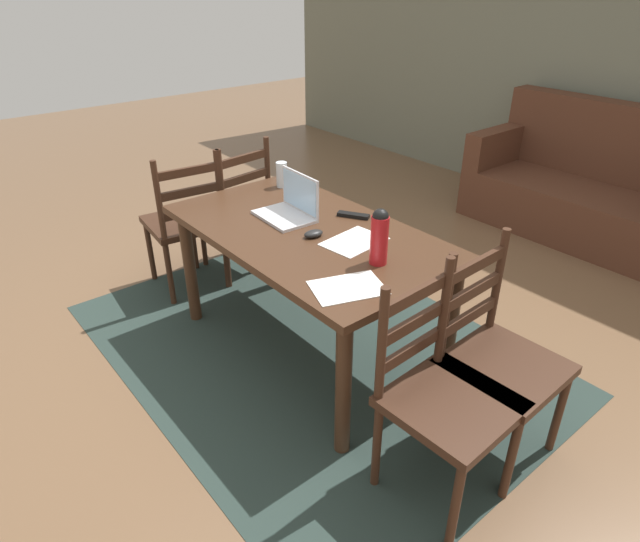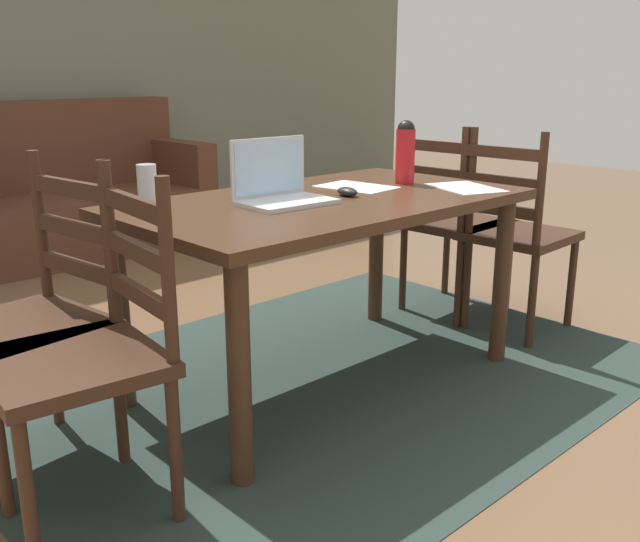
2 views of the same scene
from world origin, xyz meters
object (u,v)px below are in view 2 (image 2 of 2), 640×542
(chair_left_far, at_px, (34,322))
(chair_left_near, at_px, (87,355))
(chair_right_near, at_px, (515,234))
(drinking_glass, at_px, (147,187))
(laptop, at_px, (279,187))
(couch, at_px, (67,200))
(dining_table, at_px, (325,223))
(water_bottle, at_px, (405,151))
(computer_mouse, at_px, (347,192))
(tv_remote, at_px, (282,185))
(chair_right_far, at_px, (454,223))

(chair_left_far, height_order, chair_left_near, same)
(chair_right_near, xyz_separation_m, drinking_glass, (-1.63, 0.44, 0.35))
(laptop, bearing_deg, couch, 81.90)
(dining_table, bearing_deg, laptop, 167.91)
(chair_left_near, bearing_deg, chair_left_far, 90.01)
(water_bottle, bearing_deg, couch, 96.20)
(water_bottle, xyz_separation_m, computer_mouse, (-0.39, -0.05, -0.12))
(computer_mouse, xyz_separation_m, tv_remote, (-0.06, 0.32, -0.01))
(dining_table, relative_size, laptop, 4.59)
(couch, bearing_deg, chair_left_far, -116.11)
(laptop, xyz_separation_m, drinking_glass, (-0.39, 0.22, 0.02))
(dining_table, relative_size, computer_mouse, 15.19)
(chair_left_near, xyz_separation_m, couch, (1.24, 2.88, -0.11))
(dining_table, distance_m, drinking_glass, 0.66)
(chair_right_near, xyz_separation_m, computer_mouse, (-0.96, 0.14, 0.29))
(chair_right_far, distance_m, drinking_glass, 1.67)
(chair_left_far, height_order, drinking_glass, chair_left_far)
(dining_table, bearing_deg, chair_left_near, -170.42)
(couch, bearing_deg, dining_table, -93.99)
(dining_table, xyz_separation_m, chair_right_far, (1.05, 0.17, -0.18))
(dining_table, distance_m, chair_left_far, 1.08)
(chair_left_far, height_order, tv_remote, chair_left_far)
(chair_left_far, relative_size, chair_right_near, 1.00)
(chair_left_far, distance_m, couch, 2.81)
(couch, height_order, drinking_glass, couch)
(dining_table, bearing_deg, computer_mouse, -19.67)
(chair_right_near, relative_size, laptop, 2.87)
(couch, distance_m, water_bottle, 2.74)
(dining_table, height_order, chair_right_far, chair_right_far)
(water_bottle, bearing_deg, laptop, 178.40)
(tv_remote, bearing_deg, dining_table, 143.44)
(dining_table, distance_m, laptop, 0.25)
(chair_left_far, bearing_deg, dining_table, -9.61)
(chair_right_near, relative_size, tv_remote, 5.59)
(chair_right_near, distance_m, chair_left_near, 2.10)
(couch, xyz_separation_m, tv_remote, (-0.16, -2.42, 0.39))
(chair_left_near, xyz_separation_m, computer_mouse, (1.13, 0.15, 0.29))
(chair_left_far, xyz_separation_m, tv_remote, (1.08, 0.11, 0.29))
(tv_remote, bearing_deg, water_bottle, -150.99)
(dining_table, height_order, laptop, laptop)
(chair_right_near, xyz_separation_m, couch, (-0.86, 2.87, -0.11))
(chair_left_near, bearing_deg, laptop, 14.25)
(drinking_glass, bearing_deg, water_bottle, -12.88)
(chair_left_near, bearing_deg, water_bottle, 7.43)
(dining_table, distance_m, chair_right_far, 1.08)
(chair_right_far, distance_m, couch, 2.67)
(chair_left_near, bearing_deg, chair_right_near, 0.08)
(chair_right_near, bearing_deg, tv_remote, 155.73)
(laptop, bearing_deg, chair_right_near, -9.85)
(water_bottle, bearing_deg, computer_mouse, -172.40)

